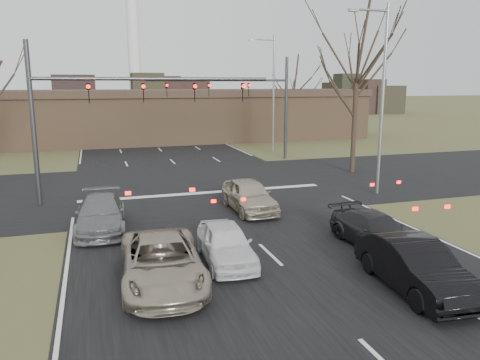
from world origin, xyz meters
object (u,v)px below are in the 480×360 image
Objects in this scene: streetlight_right_near at (380,91)px; streetlight_right_far at (272,88)px; building at (169,115)px; car_silver_suv at (162,261)px; car_grey_ahead at (101,214)px; mast_arm_far at (253,96)px; car_silver_ahead at (249,195)px; car_black_hatch at (415,266)px; car_white_sedan at (226,243)px; car_charcoal_sedan at (375,231)px; mast_arm_near at (102,102)px.

streetlight_right_far is (0.50, 17.00, 0.00)m from streetlight_right_near.
car_silver_suv is at bearing -99.39° from building.
car_silver_suv is at bearing -147.13° from streetlight_right_near.
building is 8.86× the size of car_grey_ahead.
mast_arm_far reaches higher than car_silver_ahead.
mast_arm_far reaches higher than car_black_hatch.
streetlight_right_far is 27.00m from car_white_sedan.
building is 15.75m from mast_arm_far.
mast_arm_far is 2.82× the size of car_white_sedan.
streetlight_right_near is 13.63m from car_white_sedan.
streetlight_right_near is at bearing -76.31° from building.
car_silver_suv reaches higher than car_white_sedan.
car_silver_suv is 8.07m from car_charcoal_sedan.
car_charcoal_sedan is (-4.80, -7.37, -4.96)m from streetlight_right_near.
streetlight_right_far is 20.51m from car_silver_ahead.
mast_arm_near is 8.77m from car_silver_ahead.
streetlight_right_far reaches higher than car_grey_ahead.
car_white_sedan is (3.55, -10.16, -4.40)m from mast_arm_near.
mast_arm_near is 2.81× the size of car_charcoal_sedan.
car_white_sedan is (2.32, 1.12, -0.05)m from car_silver_suv.
mast_arm_near is at bearing 88.28° from car_grey_ahead.
mast_arm_near is 11.63m from car_white_sedan.
car_silver_suv is at bearing -126.33° from car_silver_ahead.
streetlight_right_near is at bearing -78.53° from mast_arm_far.
building is at bearing 123.65° from streetlight_right_far.
car_black_hatch is 1.06× the size of car_charcoal_sedan.
mast_arm_near is 2.34× the size of car_silver_suv.
car_black_hatch is (-5.82, -10.94, -4.83)m from streetlight_right_near.
car_white_sedan is (-7.87, -20.16, -4.35)m from mast_arm_far.
building is 8.19× the size of car_silver_suv.
streetlight_right_near is 9.14m from car_silver_ahead.
building is at bearing 84.21° from car_silver_suv.
streetlight_right_near reaches higher than car_charcoal_sedan.
car_white_sedan is at bearing 29.42° from car_silver_suv.
car_black_hatch reaches higher than car_charcoal_sedan.
car_silver_ahead is (2.84, 5.98, 0.09)m from car_white_sedan.
car_white_sedan is at bearing -95.98° from building.
mast_arm_near reaches higher than car_silver_ahead.
mast_arm_far is at bearing 71.83° from car_white_sedan.
car_black_hatch is at bearing -88.53° from building.
car_silver_suv is at bearing -115.57° from mast_arm_far.
streetlight_right_near is at bearing 8.44° from car_silver_ahead.
car_white_sedan is at bearing -115.74° from car_silver_ahead.
building is 13.53m from streetlight_right_far.
mast_arm_near is 1.21× the size of streetlight_right_far.
mast_arm_far reaches higher than car_charcoal_sedan.
building is 9.51× the size of car_silver_ahead.
car_silver_suv reaches higher than car_grey_ahead.
streetlight_right_near is at bearing 11.50° from car_grey_ahead.
mast_arm_far is (4.18, -15.00, 2.35)m from building.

